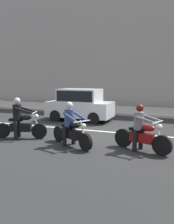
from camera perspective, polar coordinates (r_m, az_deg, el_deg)
The scene contains 8 objects.
ground_plane at distance 10.59m, azimuth 1.23°, elevation -5.39°, with size 80.00×80.00×0.00m, color black.
sidewalk_slab at distance 18.17m, azimuth 10.12°, elevation 0.34°, with size 40.00×4.40×0.14m, color #A8A399.
building_facade at distance 21.62m, azimuth 12.42°, elevation 16.73°, with size 40.00×1.40×11.61m, color gray.
lane_marking_stripe at distance 11.72m, azimuth -1.27°, elevation -4.06°, with size 18.00×0.14×0.01m, color silver.
motorcycle_with_rider_gray at distance 8.46m, azimuth 12.39°, elevation -4.54°, with size 2.02×0.96×1.57m.
motorcycle_with_rider_black_leather at distance 10.31m, azimuth -15.11°, elevation -2.22°, with size 2.06×0.92×1.65m.
motorcycle_with_rider_denim_blue at distance 8.91m, azimuth -3.68°, elevation -3.73°, with size 1.99×1.19×1.59m.
parked_hatchback_silver at distance 14.06m, azimuth -1.66°, elevation 1.77°, with size 3.66×1.76×1.80m.
Camera 1 is at (3.61, -9.65, 2.45)m, focal length 39.82 mm.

